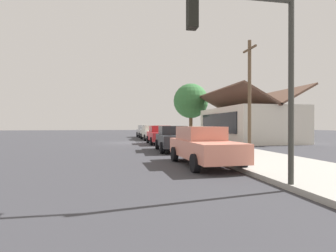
{
  "coord_description": "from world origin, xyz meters",
  "views": [
    {
      "loc": [
        25.29,
        -0.73,
        1.68
      ],
      "look_at": [
        0.3,
        3.83,
        1.54
      ],
      "focal_mm": 29.15,
      "sensor_mm": 36.0,
      "label": 1
    }
  ],
  "objects_px": {
    "car_charcoal": "(173,138)",
    "fire_hydrant_red": "(179,139)",
    "car_silver": "(145,131)",
    "utility_pole_wooden": "(250,92)",
    "shade_tree": "(191,101)",
    "traffic_light_main": "(252,51)",
    "car_ivory": "(152,132)",
    "car_cherry": "(160,135)",
    "car_coral": "(203,145)"
  },
  "relations": [
    {
      "from": "car_charcoal",
      "to": "fire_hydrant_red",
      "type": "distance_m",
      "value": 5.34
    },
    {
      "from": "car_silver",
      "to": "utility_pole_wooden",
      "type": "height_order",
      "value": "utility_pole_wooden"
    },
    {
      "from": "shade_tree",
      "to": "traffic_light_main",
      "type": "distance_m",
      "value": 27.5
    },
    {
      "from": "car_silver",
      "to": "shade_tree",
      "type": "xyz_separation_m",
      "value": [
        2.91,
        5.52,
        3.82
      ]
    },
    {
      "from": "fire_hydrant_red",
      "to": "car_ivory",
      "type": "bearing_deg",
      "value": -169.72
    },
    {
      "from": "car_charcoal",
      "to": "fire_hydrant_red",
      "type": "height_order",
      "value": "car_charcoal"
    },
    {
      "from": "car_ivory",
      "to": "traffic_light_main",
      "type": "distance_m",
      "value": 23.47
    },
    {
      "from": "car_silver",
      "to": "traffic_light_main",
      "type": "height_order",
      "value": "traffic_light_main"
    },
    {
      "from": "car_cherry",
      "to": "car_coral",
      "type": "height_order",
      "value": "same"
    },
    {
      "from": "utility_pole_wooden",
      "to": "fire_hydrant_red",
      "type": "xyz_separation_m",
      "value": [
        -4.55,
        -4.0,
        -3.43
      ]
    },
    {
      "from": "car_silver",
      "to": "fire_hydrant_red",
      "type": "bearing_deg",
      "value": 4.25
    },
    {
      "from": "car_silver",
      "to": "car_coral",
      "type": "height_order",
      "value": "same"
    },
    {
      "from": "car_charcoal",
      "to": "shade_tree",
      "type": "relative_size",
      "value": 0.67
    },
    {
      "from": "car_coral",
      "to": "fire_hydrant_red",
      "type": "bearing_deg",
      "value": 170.41
    },
    {
      "from": "car_silver",
      "to": "car_ivory",
      "type": "height_order",
      "value": "same"
    },
    {
      "from": "car_ivory",
      "to": "car_charcoal",
      "type": "bearing_deg",
      "value": -2.69
    },
    {
      "from": "car_coral",
      "to": "traffic_light_main",
      "type": "distance_m",
      "value": 5.28
    },
    {
      "from": "traffic_light_main",
      "to": "fire_hydrant_red",
      "type": "xyz_separation_m",
      "value": [
        -15.8,
        1.66,
        -2.99
      ]
    },
    {
      "from": "car_coral",
      "to": "shade_tree",
      "type": "distance_m",
      "value": 23.32
    },
    {
      "from": "car_silver",
      "to": "car_coral",
      "type": "distance_m",
      "value": 25.24
    },
    {
      "from": "utility_pole_wooden",
      "to": "car_coral",
      "type": "bearing_deg",
      "value": -39.31
    },
    {
      "from": "shade_tree",
      "to": "traffic_light_main",
      "type": "bearing_deg",
      "value": -11.97
    },
    {
      "from": "car_coral",
      "to": "fire_hydrant_red",
      "type": "relative_size",
      "value": 6.89
    },
    {
      "from": "car_ivory",
      "to": "shade_tree",
      "type": "xyz_separation_m",
      "value": [
        -3.57,
        5.4,
        3.81
      ]
    },
    {
      "from": "car_silver",
      "to": "traffic_light_main",
      "type": "distance_m",
      "value": 29.91
    },
    {
      "from": "car_coral",
      "to": "utility_pole_wooden",
      "type": "height_order",
      "value": "utility_pole_wooden"
    },
    {
      "from": "car_cherry",
      "to": "fire_hydrant_red",
      "type": "distance_m",
      "value": 1.88
    },
    {
      "from": "car_coral",
      "to": "traffic_light_main",
      "type": "relative_size",
      "value": 0.94
    },
    {
      "from": "car_silver",
      "to": "shade_tree",
      "type": "relative_size",
      "value": 0.66
    },
    {
      "from": "car_charcoal",
      "to": "fire_hydrant_red",
      "type": "relative_size",
      "value": 6.45
    },
    {
      "from": "car_charcoal",
      "to": "car_coral",
      "type": "height_order",
      "value": "same"
    },
    {
      "from": "car_cherry",
      "to": "traffic_light_main",
      "type": "distance_m",
      "value": 17.26
    },
    {
      "from": "car_cherry",
      "to": "traffic_light_main",
      "type": "height_order",
      "value": "traffic_light_main"
    },
    {
      "from": "car_silver",
      "to": "utility_pole_wooden",
      "type": "xyz_separation_m",
      "value": [
        18.54,
        5.48,
        3.11
      ]
    },
    {
      "from": "traffic_light_main",
      "to": "shade_tree",
      "type": "bearing_deg",
      "value": 168.03
    },
    {
      "from": "fire_hydrant_red",
      "to": "car_charcoal",
      "type": "bearing_deg",
      "value": -16.29
    },
    {
      "from": "car_silver",
      "to": "car_charcoal",
      "type": "height_order",
      "value": "same"
    },
    {
      "from": "car_silver",
      "to": "utility_pole_wooden",
      "type": "bearing_deg",
      "value": 14.67
    },
    {
      "from": "car_ivory",
      "to": "fire_hydrant_red",
      "type": "bearing_deg",
      "value": 8.19
    },
    {
      "from": "car_cherry",
      "to": "car_charcoal",
      "type": "distance_m",
      "value": 6.37
    },
    {
      "from": "shade_tree",
      "to": "fire_hydrant_red",
      "type": "height_order",
      "value": "shade_tree"
    },
    {
      "from": "car_cherry",
      "to": "shade_tree",
      "type": "xyz_separation_m",
      "value": [
        -9.83,
        5.4,
        3.81
      ]
    },
    {
      "from": "car_cherry",
      "to": "shade_tree",
      "type": "bearing_deg",
      "value": 151.64
    },
    {
      "from": "car_charcoal",
      "to": "traffic_light_main",
      "type": "bearing_deg",
      "value": 1.4
    },
    {
      "from": "car_coral",
      "to": "fire_hydrant_red",
      "type": "xyz_separation_m",
      "value": [
        -11.25,
        1.48,
        -0.32
      ]
    },
    {
      "from": "car_cherry",
      "to": "utility_pole_wooden",
      "type": "bearing_deg",
      "value": 43.17
    },
    {
      "from": "car_ivory",
      "to": "car_charcoal",
      "type": "xyz_separation_m",
      "value": [
        12.63,
        -0.13,
        -0.0
      ]
    },
    {
      "from": "traffic_light_main",
      "to": "fire_hydrant_red",
      "type": "distance_m",
      "value": 16.17
    },
    {
      "from": "car_charcoal",
      "to": "car_coral",
      "type": "relative_size",
      "value": 0.94
    },
    {
      "from": "utility_pole_wooden",
      "to": "traffic_light_main",
      "type": "bearing_deg",
      "value": -26.71
    }
  ]
}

